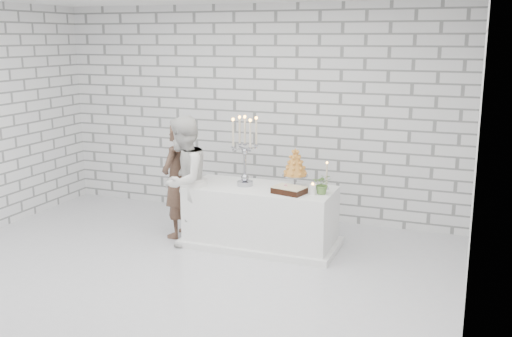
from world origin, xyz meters
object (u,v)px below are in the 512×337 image
Objects in this scene: croquembouche at (295,168)px; candelabra at (245,151)px; cake_table at (261,216)px; bride at (183,181)px; groom at (178,180)px.

candelabra is at bearing -166.49° from croquembouche.
croquembouche reaches higher than cake_table.
bride reaches higher than croquembouche.
groom is 3.06× the size of croquembouche.
cake_table is 0.75m from croquembouche.
bride reaches higher than cake_table.
candelabra reaches higher than groom.
groom is at bearing -173.04° from croquembouche.
candelabra is (0.71, 0.27, 0.38)m from bride.
candelabra reaches higher than bride.
cake_table is 1.20× the size of groom.
groom is 0.31m from bride.
cake_table is 3.67× the size of croquembouche.
candelabra reaches higher than croquembouche.
bride reaches higher than groom.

